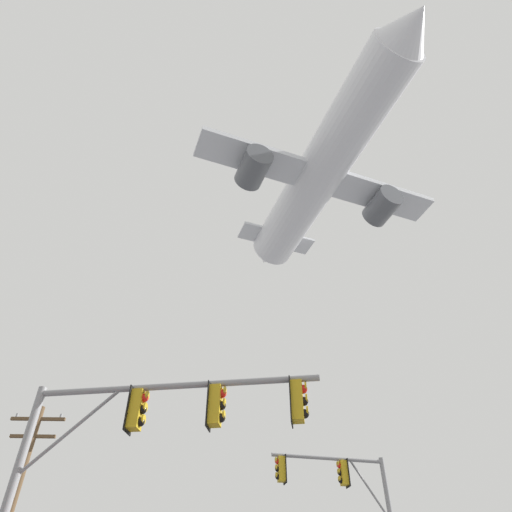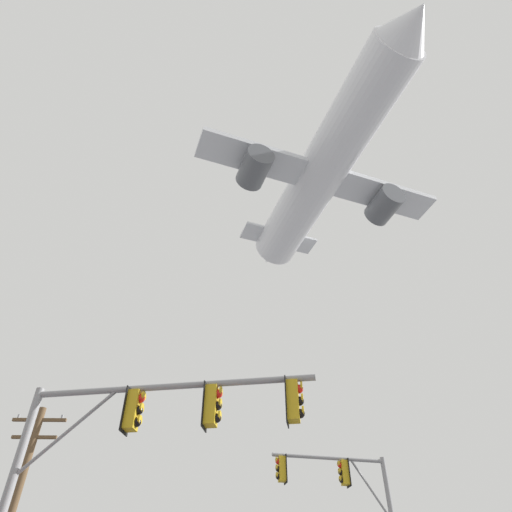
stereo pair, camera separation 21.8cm
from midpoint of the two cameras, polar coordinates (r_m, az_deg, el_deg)
The scene contains 4 objects.
signal_pole_near at distance 11.19m, azimuth -14.53°, elevation -20.81°, with size 6.76×1.36×5.76m.
signal_pole_far at distance 20.27m, azimuth 11.48°, elevation -28.00°, with size 4.71×1.09×6.69m.
utility_pole at distance 21.15m, azimuth -28.67°, elevation -26.25°, with size 2.20×0.28×8.40m.
airplane at distance 43.37m, azimuth 8.17°, elevation 10.72°, with size 23.08×29.89×8.30m.
Camera 1 is at (-0.08, -3.66, 1.14)m, focal length 32.05 mm.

